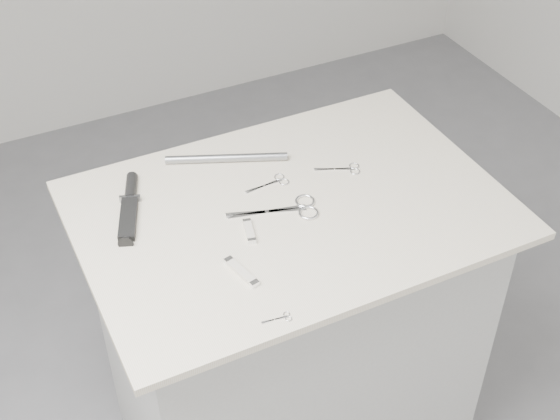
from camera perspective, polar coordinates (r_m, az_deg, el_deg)
name	(u,v)px	position (r m, az deg, el deg)	size (l,w,h in m)	color
plinth	(290,338)	(2.17, 0.70, -9.31)	(0.90, 0.60, 0.90)	#B2B2B0
display_board	(291,210)	(1.85, 0.82, 0.03)	(1.00, 0.70, 0.02)	beige
large_shears	(293,209)	(1.83, 0.92, 0.10)	(0.22, 0.11, 0.01)	silver
embroidery_scissors_a	(274,182)	(1.91, -0.47, 2.03)	(0.11, 0.05, 0.00)	silver
embroidery_scissors_b	(345,169)	(1.96, 4.81, 3.01)	(0.11, 0.07, 0.00)	silver
tiny_scissors	(281,318)	(1.59, 0.05, -7.92)	(0.06, 0.03, 0.00)	silver
sheathed_knife	(130,204)	(1.87, -10.95, 0.45)	(0.12, 0.23, 0.03)	black
pocket_knife_a	(241,272)	(1.67, -2.85, -4.53)	(0.04, 0.11, 0.01)	beige
pocket_knife_b	(249,231)	(1.77, -2.26, -1.57)	(0.04, 0.08, 0.01)	beige
metal_rail	(226,158)	(1.98, -3.94, 3.81)	(0.02, 0.02, 0.31)	gray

